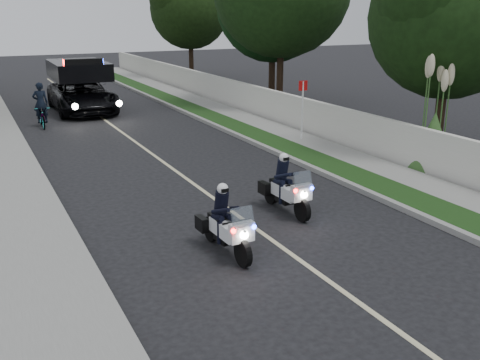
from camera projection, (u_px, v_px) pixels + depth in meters
name	position (u px, v px, depth m)	size (l,w,h in m)	color
ground	(267.00, 237.00, 13.08)	(120.00, 120.00, 0.00)	black
curb_right	(236.00, 135.00, 23.36)	(0.20, 60.00, 0.15)	gray
grass_verge	(251.00, 133.00, 23.66)	(1.20, 60.00, 0.16)	#193814
sidewalk_right	(278.00, 130.00, 24.21)	(1.40, 60.00, 0.16)	gray
property_wall	(297.00, 113.00, 24.44)	(0.22, 60.00, 1.50)	beige
curb_left	(31.00, 157.00, 19.87)	(0.20, 60.00, 0.15)	gray
lane_marking	(142.00, 147.00, 21.64)	(0.12, 50.00, 0.01)	#BFB78C
police_moto_left	(226.00, 252.00, 12.22)	(0.65, 1.85, 1.57)	silver
police_moto_right	(285.00, 212.00, 14.69)	(0.65, 1.86, 1.58)	silver
police_suv	(83.00, 112.00, 29.11)	(2.88, 6.21, 3.02)	black
bicycle	(43.00, 127.00, 25.29)	(0.64, 1.82, 0.95)	black
cyclist	(43.00, 127.00, 25.29)	(0.66, 0.44, 1.83)	black
sign_post	(301.00, 142.00, 22.41)	(0.40, 0.40, 2.55)	#B70D12
pampas_mid	(430.00, 171.00, 18.45)	(1.54, 1.54, 4.39)	beige
tree_right_a	(436.00, 153.00, 20.76)	(5.65, 5.65, 9.41)	black
tree_right_c	(271.00, 102.00, 32.07)	(6.29, 6.29, 10.49)	#103510
tree_right_d	(279.00, 106.00, 30.74)	(7.29, 7.29, 12.14)	#1A3812
tree_right_e	(192.00, 78.00, 43.67)	(6.05, 6.05, 10.08)	black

